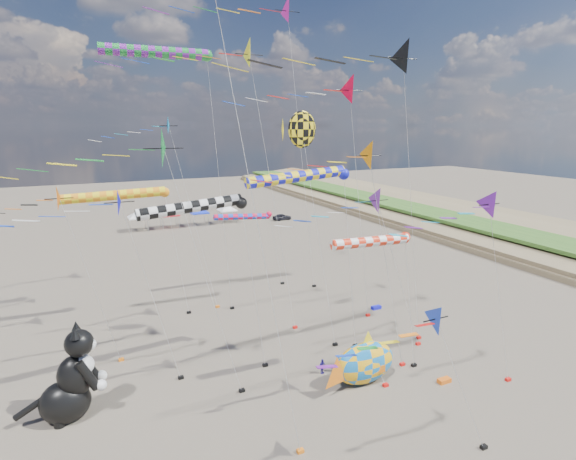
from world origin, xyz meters
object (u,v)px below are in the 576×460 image
(child_green, at_px, (340,365))
(person_adult, at_px, (371,371))
(child_blue, at_px, (322,366))
(fish_inflatable, at_px, (364,363))
(parked_car, at_px, (282,217))
(cat_inflatable, at_px, (68,372))

(child_green, bearing_deg, person_adult, -25.17)
(child_blue, bearing_deg, person_adult, -65.94)
(fish_inflatable, relative_size, parked_car, 1.72)
(child_green, bearing_deg, parked_car, 104.12)
(parked_car, bearing_deg, person_adult, 156.84)
(fish_inflatable, bearing_deg, cat_inflatable, 166.32)
(child_green, relative_size, child_blue, 1.06)
(fish_inflatable, relative_size, child_green, 5.20)
(child_green, xyz_separation_m, child_blue, (-1.20, 0.39, -0.03))
(person_adult, bearing_deg, fish_inflatable, 155.06)
(child_green, bearing_deg, child_blue, -163.82)
(child_green, xyz_separation_m, parked_car, (17.66, 48.58, 0.02))
(cat_inflatable, height_order, child_green, cat_inflatable)
(child_blue, bearing_deg, fish_inflatable, -69.32)
(fish_inflatable, distance_m, child_blue, 3.04)
(fish_inflatable, relative_size, child_blue, 5.51)
(cat_inflatable, relative_size, child_blue, 5.38)
(cat_inflatable, distance_m, child_blue, 15.90)
(cat_inflatable, bearing_deg, fish_inflatable, -9.24)
(fish_inflatable, distance_m, child_green, 2.11)
(child_blue, height_order, parked_car, parked_car)
(person_adult, height_order, child_blue, person_adult)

